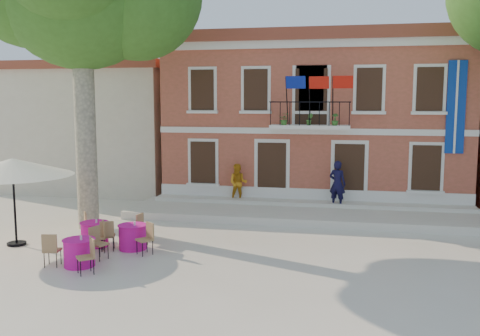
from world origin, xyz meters
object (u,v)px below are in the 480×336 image
Objects in this scene: cafe_table_1 at (79,251)px; pedestrian_orange at (238,183)px; cafe_table_0 at (95,233)px; cafe_table_3 at (133,236)px; patio_umbrella at (12,167)px; pedestrian_navy at (337,184)px.

pedestrian_orange is at bearing 72.41° from cafe_table_1.
cafe_table_3 is (1.31, -0.08, 0.01)m from cafe_table_0.
pedestrian_orange is 6.96m from cafe_table_3.
patio_umbrella is at bearing -171.71° from cafe_table_0.
pedestrian_navy is at bearing 50.76° from cafe_table_1.
cafe_table_3 is (-6.06, -6.46, -0.81)m from pedestrian_navy.
cafe_table_3 is (3.83, 0.29, -2.06)m from patio_umbrella.
pedestrian_orange is (5.77, 6.93, -1.39)m from patio_umbrella.
cafe_table_0 is at bearing 60.95° from pedestrian_navy.
cafe_table_1 is (-2.71, -8.56, -0.68)m from pedestrian_orange.
patio_umbrella is 1.99× the size of pedestrian_navy.
cafe_table_3 is at bearing 67.95° from cafe_table_1.
cafe_table_1 is at bearing -112.05° from cafe_table_3.
cafe_table_1 is (-6.83, -8.36, -0.81)m from pedestrian_navy.
patio_umbrella reaches higher than cafe_table_0.
pedestrian_navy is at bearing 40.86° from cafe_table_0.
cafe_table_0 is 0.99× the size of cafe_table_3.
patio_umbrella is at bearing 54.38° from pedestrian_navy.
cafe_table_0 is at bearing 8.29° from patio_umbrella.
pedestrian_navy is 9.78m from cafe_table_0.
patio_umbrella reaches higher than cafe_table_1.
cafe_table_1 is (0.54, -1.99, 0.01)m from cafe_table_0.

